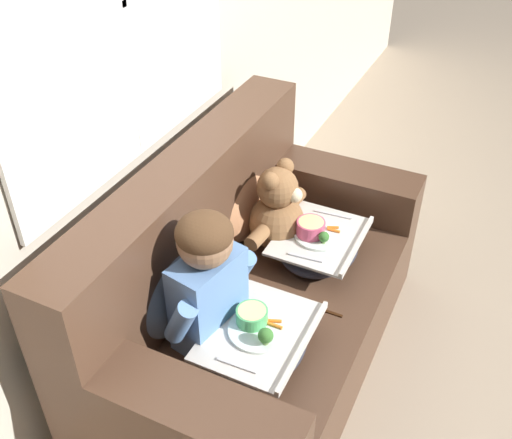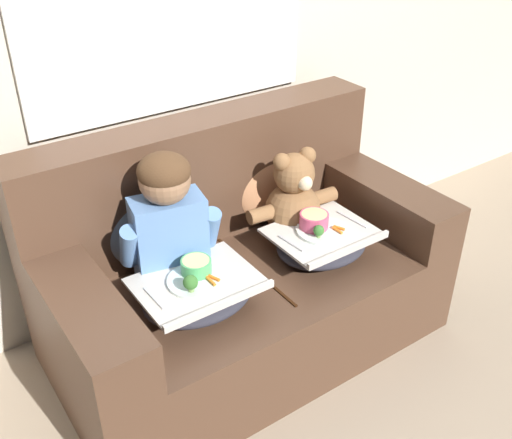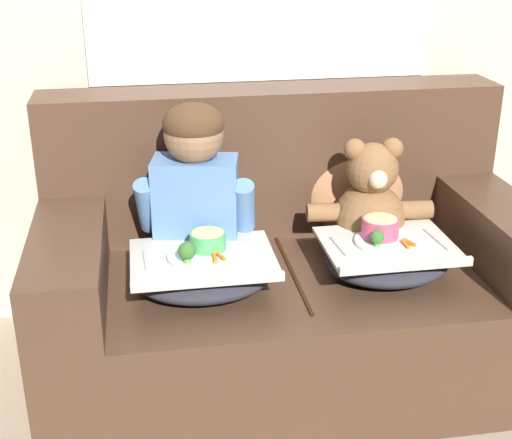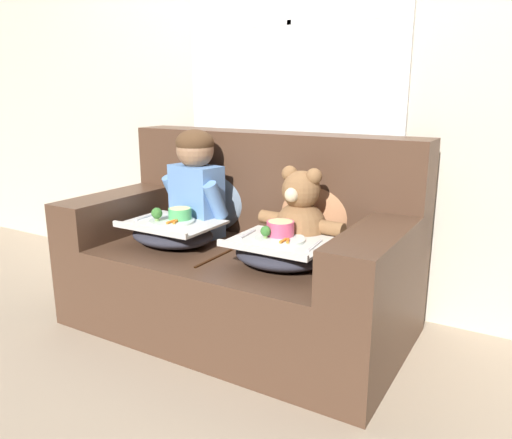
{
  "view_description": "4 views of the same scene",
  "coord_description": "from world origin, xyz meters",
  "px_view_note": "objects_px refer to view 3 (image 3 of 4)",
  "views": [
    {
      "loc": [
        -1.62,
        -0.74,
        2.12
      ],
      "look_at": [
        0.04,
        0.05,
        0.74
      ],
      "focal_mm": 42.0,
      "sensor_mm": 36.0,
      "label": 1
    },
    {
      "loc": [
        -1.13,
        -1.69,
        1.87
      ],
      "look_at": [
        0.05,
        0.01,
        0.61
      ],
      "focal_mm": 42.0,
      "sensor_mm": 36.0,
      "label": 2
    },
    {
      "loc": [
        -0.47,
        -2.11,
        1.51
      ],
      "look_at": [
        -0.11,
        -0.0,
        0.6
      ],
      "focal_mm": 50.0,
      "sensor_mm": 36.0,
      "label": 3
    },
    {
      "loc": [
        1.26,
        -1.95,
        1.16
      ],
      "look_at": [
        0.1,
        0.02,
        0.57
      ],
      "focal_mm": 35.0,
      "sensor_mm": 36.0,
      "label": 4
    }
  ],
  "objects_px": {
    "throw_pillow_behind_child": "(192,191)",
    "teddy_bear": "(370,205)",
    "couch": "(284,276)",
    "lap_tray_child": "(204,272)",
    "throw_pillow_behind_teddy": "(356,182)",
    "child_figure": "(195,179)",
    "lap_tray_teddy": "(387,257)"
  },
  "relations": [
    {
      "from": "throw_pillow_behind_teddy",
      "to": "lap_tray_child",
      "type": "height_order",
      "value": "throw_pillow_behind_teddy"
    },
    {
      "from": "throw_pillow_behind_child",
      "to": "teddy_bear",
      "type": "xyz_separation_m",
      "value": [
        0.6,
        -0.18,
        -0.02
      ]
    },
    {
      "from": "teddy_bear",
      "to": "couch",
      "type": "bearing_deg",
      "value": -179.36
    },
    {
      "from": "lap_tray_teddy",
      "to": "couch",
      "type": "bearing_deg",
      "value": 147.39
    },
    {
      "from": "child_figure",
      "to": "lap_tray_child",
      "type": "height_order",
      "value": "child_figure"
    },
    {
      "from": "throw_pillow_behind_child",
      "to": "child_figure",
      "type": "xyz_separation_m",
      "value": [
        -0.0,
        -0.17,
        0.11
      ]
    },
    {
      "from": "lap_tray_child",
      "to": "child_figure",
      "type": "bearing_deg",
      "value": 90.15
    },
    {
      "from": "child_figure",
      "to": "lap_tray_teddy",
      "type": "height_order",
      "value": "child_figure"
    },
    {
      "from": "couch",
      "to": "lap_tray_child",
      "type": "relative_size",
      "value": 3.67
    },
    {
      "from": "throw_pillow_behind_child",
      "to": "lap_tray_child",
      "type": "distance_m",
      "value": 0.39
    },
    {
      "from": "throw_pillow_behind_teddy",
      "to": "teddy_bear",
      "type": "xyz_separation_m",
      "value": [
        -0.0,
        -0.18,
        -0.02
      ]
    },
    {
      "from": "throw_pillow_behind_teddy",
      "to": "lap_tray_child",
      "type": "relative_size",
      "value": 0.89
    },
    {
      "from": "throw_pillow_behind_teddy",
      "to": "child_figure",
      "type": "xyz_separation_m",
      "value": [
        -0.6,
        -0.17,
        0.11
      ]
    },
    {
      "from": "lap_tray_child",
      "to": "couch",
      "type": "bearing_deg",
      "value": 32.62
    },
    {
      "from": "throw_pillow_behind_child",
      "to": "lap_tray_child",
      "type": "xyz_separation_m",
      "value": [
        0.0,
        -0.37,
        -0.13
      ]
    },
    {
      "from": "teddy_bear",
      "to": "lap_tray_child",
      "type": "height_order",
      "value": "teddy_bear"
    },
    {
      "from": "couch",
      "to": "throw_pillow_behind_teddy",
      "type": "relative_size",
      "value": 4.11
    },
    {
      "from": "child_figure",
      "to": "lap_tray_child",
      "type": "bearing_deg",
      "value": -89.85
    },
    {
      "from": "teddy_bear",
      "to": "lap_tray_teddy",
      "type": "distance_m",
      "value": 0.22
    },
    {
      "from": "child_figure",
      "to": "lap_tray_child",
      "type": "xyz_separation_m",
      "value": [
        0.0,
        -0.2,
        -0.24
      ]
    },
    {
      "from": "couch",
      "to": "lap_tray_teddy",
      "type": "xyz_separation_m",
      "value": [
        0.3,
        -0.19,
        0.14
      ]
    },
    {
      "from": "throw_pillow_behind_teddy",
      "to": "teddy_bear",
      "type": "relative_size",
      "value": 0.9
    },
    {
      "from": "lap_tray_teddy",
      "to": "child_figure",
      "type": "bearing_deg",
      "value": 161.61
    },
    {
      "from": "throw_pillow_behind_teddy",
      "to": "lap_tray_teddy",
      "type": "height_order",
      "value": "throw_pillow_behind_teddy"
    },
    {
      "from": "child_figure",
      "to": "lap_tray_teddy",
      "type": "bearing_deg",
      "value": -18.39
    },
    {
      "from": "throw_pillow_behind_child",
      "to": "lap_tray_teddy",
      "type": "relative_size",
      "value": 1.01
    },
    {
      "from": "throw_pillow_behind_child",
      "to": "child_figure",
      "type": "height_order",
      "value": "child_figure"
    },
    {
      "from": "child_figure",
      "to": "teddy_bear",
      "type": "distance_m",
      "value": 0.62
    },
    {
      "from": "lap_tray_teddy",
      "to": "throw_pillow_behind_child",
      "type": "bearing_deg",
      "value": 148.26
    },
    {
      "from": "throw_pillow_behind_teddy",
      "to": "lap_tray_teddy",
      "type": "relative_size",
      "value": 0.95
    },
    {
      "from": "child_figure",
      "to": "teddy_bear",
      "type": "xyz_separation_m",
      "value": [
        0.6,
        -0.0,
        -0.13
      ]
    },
    {
      "from": "couch",
      "to": "lap_tray_teddy",
      "type": "height_order",
      "value": "couch"
    }
  ]
}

